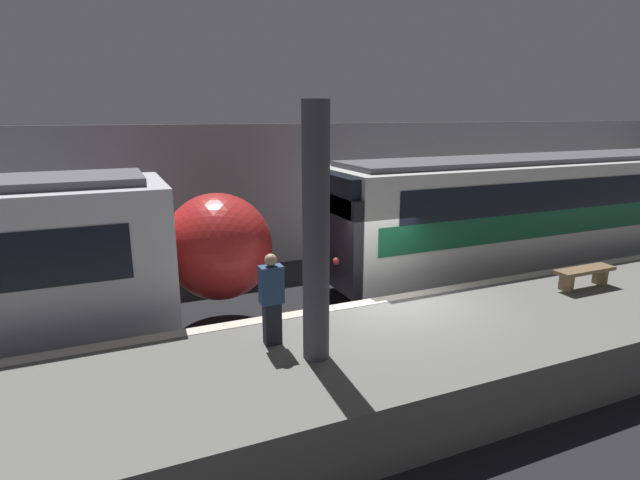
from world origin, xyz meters
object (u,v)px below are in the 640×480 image
at_px(train_boxy, 585,209).
at_px(person_waiting, 272,298).
at_px(support_pillar_near, 316,236).
at_px(platform_bench, 584,273).

relative_size(train_boxy, person_waiting, 11.63).
bearing_deg(support_pillar_near, person_waiting, 124.12).
xyz_separation_m(support_pillar_near, person_waiting, (-0.49, 0.72, -1.16)).
xyz_separation_m(support_pillar_near, train_boxy, (11.15, 4.29, -1.18)).
bearing_deg(platform_bench, person_waiting, 179.18).
height_order(train_boxy, platform_bench, train_boxy).
bearing_deg(train_boxy, support_pillar_near, -158.98).
distance_m(train_boxy, person_waiting, 12.17).
relative_size(train_boxy, platform_bench, 12.13).
bearing_deg(train_boxy, person_waiting, -162.96).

